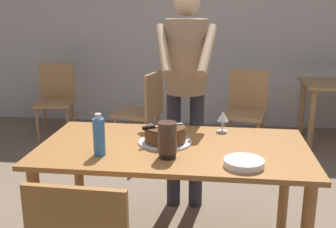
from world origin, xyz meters
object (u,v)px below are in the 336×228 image
(wine_glass_near, at_px, (223,117))
(person_cutting_cake, at_px, (186,76))
(background_chair_2, at_px, (246,108))
(cake_on_platter, at_px, (165,135))
(background_chair_1, at_px, (143,109))
(water_bottle, at_px, (99,136))
(cake_knife, at_px, (154,127))
(background_chair_0, at_px, (56,97))
(hurricane_lamp, at_px, (167,140))
(plate_stack, at_px, (244,163))
(main_dining_table, at_px, (173,162))

(wine_glass_near, xyz_separation_m, person_cutting_cake, (-0.28, 0.31, 0.22))
(person_cutting_cake, xyz_separation_m, background_chair_2, (0.57, 1.41, -0.58))
(cake_on_platter, height_order, wine_glass_near, wine_glass_near)
(background_chair_2, bearing_deg, cake_on_platter, -107.83)
(background_chair_1, bearing_deg, water_bottle, -86.46)
(cake_knife, distance_m, background_chair_0, 2.84)
(background_chair_2, bearing_deg, hurricane_lamp, -104.91)
(water_bottle, distance_m, person_cutting_cake, 0.98)
(cake_on_platter, xyz_separation_m, plate_stack, (0.47, -0.33, -0.03))
(hurricane_lamp, distance_m, background_chair_0, 3.07)
(main_dining_table, height_order, wine_glass_near, wine_glass_near)
(person_cutting_cake, bearing_deg, hurricane_lamp, -92.27)
(cake_on_platter, height_order, plate_stack, cake_on_platter)
(wine_glass_near, height_order, hurricane_lamp, hurricane_lamp)
(cake_knife, xyz_separation_m, hurricane_lamp, (0.11, -0.21, -0.01))
(person_cutting_cake, bearing_deg, water_bottle, -116.74)
(background_chair_0, height_order, background_chair_2, same)
(main_dining_table, height_order, person_cutting_cake, person_cutting_cake)
(wine_glass_near, distance_m, background_chair_2, 1.78)
(plate_stack, height_order, water_bottle, water_bottle)
(main_dining_table, height_order, cake_on_platter, cake_on_platter)
(cake_on_platter, distance_m, plate_stack, 0.58)
(plate_stack, relative_size, wine_glass_near, 1.53)
(background_chair_1, bearing_deg, cake_knife, -77.29)
(wine_glass_near, relative_size, background_chair_1, 0.16)
(cake_knife, distance_m, hurricane_lamp, 0.24)
(cake_knife, relative_size, hurricane_lamp, 1.16)
(plate_stack, bearing_deg, main_dining_table, 145.89)
(water_bottle, xyz_separation_m, person_cutting_cake, (0.43, 0.86, 0.21))
(cake_knife, bearing_deg, person_cutting_cake, 77.51)
(main_dining_table, distance_m, background_chair_0, 2.90)
(main_dining_table, distance_m, wine_glass_near, 0.50)
(plate_stack, bearing_deg, background_chair_2, 85.80)
(cake_on_platter, xyz_separation_m, wine_glass_near, (0.36, 0.29, 0.05))
(water_bottle, bearing_deg, person_cutting_cake, 63.26)
(hurricane_lamp, distance_m, background_chair_2, 2.36)
(wine_glass_near, relative_size, background_chair_0, 0.16)
(wine_glass_near, xyz_separation_m, water_bottle, (-0.72, -0.54, 0.01))
(wine_glass_near, distance_m, water_bottle, 0.90)
(hurricane_lamp, bearing_deg, person_cutting_cake, 87.73)
(wine_glass_near, bearing_deg, main_dining_table, -132.38)
(background_chair_0, bearing_deg, wine_glass_near, -44.14)
(hurricane_lamp, xyz_separation_m, background_chair_1, (-0.53, 2.06, -0.37))
(cake_knife, bearing_deg, plate_stack, -28.51)
(plate_stack, bearing_deg, water_bottle, 174.99)
(hurricane_lamp, bearing_deg, background_chair_2, 75.09)
(wine_glass_near, height_order, background_chair_1, background_chair_1)
(background_chair_1, bearing_deg, background_chair_0, 159.28)
(background_chair_2, bearing_deg, plate_stack, -94.20)
(person_cutting_cake, bearing_deg, wine_glass_near, -47.64)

